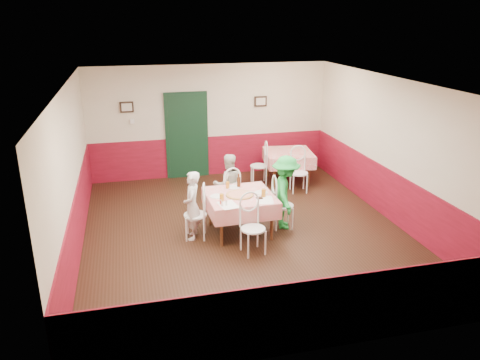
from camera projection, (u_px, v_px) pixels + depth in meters
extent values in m
plane|color=black|center=(244.00, 231.00, 8.97)|extent=(7.00, 7.00, 0.00)
plane|color=white|center=(245.00, 83.00, 8.04)|extent=(7.00, 7.00, 0.00)
cube|color=beige|center=(210.00, 121.00, 11.71)|extent=(6.00, 0.10, 2.80)
cube|color=beige|center=(321.00, 249.00, 5.30)|extent=(6.00, 0.10, 2.80)
cube|color=beige|center=(71.00, 173.00, 7.83)|extent=(0.10, 7.00, 2.80)
cube|color=beige|center=(392.00, 150.00, 9.18)|extent=(0.10, 7.00, 2.80)
cube|color=maroon|center=(211.00, 156.00, 11.99)|extent=(6.00, 0.03, 1.00)
cube|color=maroon|center=(316.00, 315.00, 5.61)|extent=(6.00, 0.03, 1.00)
cube|color=maroon|center=(78.00, 222.00, 8.13)|extent=(0.03, 7.00, 1.00)
cube|color=maroon|center=(387.00, 193.00, 9.47)|extent=(0.03, 7.00, 1.00)
cube|color=black|center=(187.00, 137.00, 11.64)|extent=(0.96, 0.06, 2.10)
cube|color=black|center=(127.00, 107.00, 11.06)|extent=(0.32, 0.03, 0.26)
cube|color=black|center=(261.00, 101.00, 11.80)|extent=(0.32, 0.03, 0.26)
cube|color=white|center=(132.00, 121.00, 11.20)|extent=(0.10, 0.03, 0.10)
cube|color=red|center=(240.00, 214.00, 8.79)|extent=(1.25, 1.25, 0.77)
cube|color=red|center=(288.00, 167.00, 11.53)|extent=(1.26, 1.26, 0.77)
cylinder|color=#B74723|center=(240.00, 195.00, 8.62)|extent=(0.51, 0.51, 0.03)
cylinder|color=white|center=(217.00, 196.00, 8.57)|extent=(0.26, 0.26, 0.01)
cylinder|color=white|center=(261.00, 193.00, 8.74)|extent=(0.26, 0.26, 0.01)
cylinder|color=white|center=(233.00, 187.00, 9.02)|extent=(0.26, 0.26, 0.01)
cylinder|color=#BF7219|center=(222.00, 198.00, 8.33)|extent=(0.08, 0.08, 0.14)
cylinder|color=#BF7219|center=(264.00, 193.00, 8.55)|extent=(0.08, 0.08, 0.14)
cylinder|color=#BF7219|center=(228.00, 185.00, 8.96)|extent=(0.07, 0.07, 0.13)
cylinder|color=#381C0A|center=(239.00, 181.00, 9.00)|extent=(0.07, 0.07, 0.24)
cylinder|color=silver|center=(222.00, 204.00, 8.13)|extent=(0.04, 0.04, 0.09)
cylinder|color=silver|center=(226.00, 203.00, 8.15)|extent=(0.04, 0.04, 0.09)
cylinder|color=#B23319|center=(221.00, 202.00, 8.20)|extent=(0.04, 0.04, 0.09)
cube|color=white|center=(228.00, 205.00, 8.19)|extent=(0.36, 0.44, 0.00)
cube|color=white|center=(265.00, 200.00, 8.41)|extent=(0.37, 0.45, 0.00)
cube|color=black|center=(259.00, 198.00, 8.48)|extent=(0.11, 0.09, 0.02)
imported|color=gray|center=(192.00, 206.00, 8.47)|extent=(0.40, 0.52, 1.28)
imported|color=gray|center=(228.00, 185.00, 9.52)|extent=(0.64, 0.50, 1.29)
imported|color=gray|center=(286.00, 192.00, 8.90)|extent=(0.73, 1.02, 1.43)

